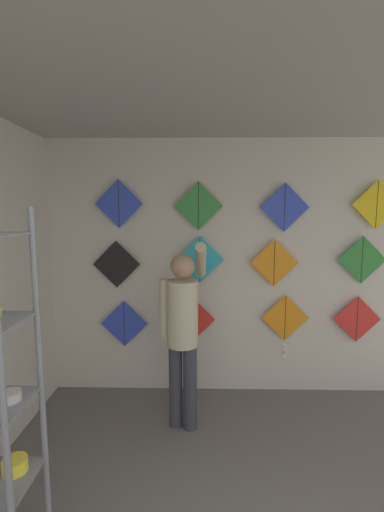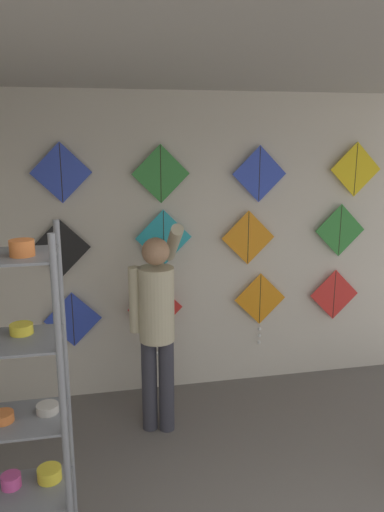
# 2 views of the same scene
# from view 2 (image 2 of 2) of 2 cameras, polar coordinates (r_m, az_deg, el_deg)

# --- Properties ---
(back_panel) EXTENTS (4.98, 0.06, 2.80)m
(back_panel) POSITION_cam_2_polar(r_m,az_deg,el_deg) (4.72, 1.92, 1.17)
(back_panel) COLOR beige
(back_panel) RESTS_ON ground
(ceiling_slab) EXTENTS (4.98, 4.26, 0.04)m
(ceiling_slab) POSITION_cam_2_polar(r_m,az_deg,el_deg) (2.95, 10.74, 21.18)
(ceiling_slab) COLOR #A8A399
(shopkeeper) EXTENTS (0.43, 0.56, 1.76)m
(shopkeeper) POSITION_cam_2_polar(r_m,az_deg,el_deg) (4.05, -4.07, -7.04)
(shopkeeper) COLOR #383842
(shopkeeper) RESTS_ON ground
(kite_0) EXTENTS (0.52, 0.01, 0.52)m
(kite_0) POSITION_cam_2_polar(r_m,az_deg,el_deg) (4.69, -13.45, -7.08)
(kite_0) COLOR blue
(kite_1) EXTENTS (0.52, 0.04, 0.72)m
(kite_1) POSITION_cam_2_polar(r_m,az_deg,el_deg) (4.71, -4.20, -6.49)
(kite_1) COLOR red
(kite_2) EXTENTS (0.52, 0.04, 0.72)m
(kite_2) POSITION_cam_2_polar(r_m,az_deg,el_deg) (4.93, 7.77, -5.35)
(kite_2) COLOR orange
(kite_3) EXTENTS (0.52, 0.01, 0.52)m
(kite_3) POSITION_cam_2_polar(r_m,az_deg,el_deg) (5.22, 15.94, -4.26)
(kite_3) COLOR red
(kite_4) EXTENTS (0.52, 0.01, 0.52)m
(kite_4) POSITION_cam_2_polar(r_m,az_deg,el_deg) (4.50, -14.77, 0.87)
(kite_4) COLOR black
(kite_5) EXTENTS (0.52, 0.01, 0.52)m
(kite_5) POSITION_cam_2_polar(r_m,az_deg,el_deg) (4.53, -3.26, 2.10)
(kite_5) COLOR #28B2C6
(kite_6) EXTENTS (0.52, 0.01, 0.52)m
(kite_6) POSITION_cam_2_polar(r_m,az_deg,el_deg) (4.71, 6.44, 2.09)
(kite_6) COLOR orange
(kite_7) EXTENTS (0.52, 0.01, 0.52)m
(kite_7) POSITION_cam_2_polar(r_m,az_deg,el_deg) (5.07, 16.56, 2.82)
(kite_7) COLOR #338C38
(kite_8) EXTENTS (0.52, 0.01, 0.52)m
(kite_8) POSITION_cam_2_polar(r_m,az_deg,el_deg) (4.40, -14.74, 9.19)
(kite_8) COLOR blue
(kite_9) EXTENTS (0.52, 0.01, 0.52)m
(kite_9) POSITION_cam_2_polar(r_m,az_deg,el_deg) (4.44, -3.59, 9.35)
(kite_9) COLOR #338C38
(kite_10) EXTENTS (0.52, 0.01, 0.52)m
(kite_10) POSITION_cam_2_polar(r_m,az_deg,el_deg) (4.66, 7.71, 9.27)
(kite_10) COLOR blue
(kite_11) EXTENTS (0.52, 0.01, 0.52)m
(kite_11) POSITION_cam_2_polar(r_m,az_deg,el_deg) (5.06, 18.20, 9.38)
(kite_11) COLOR yellow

